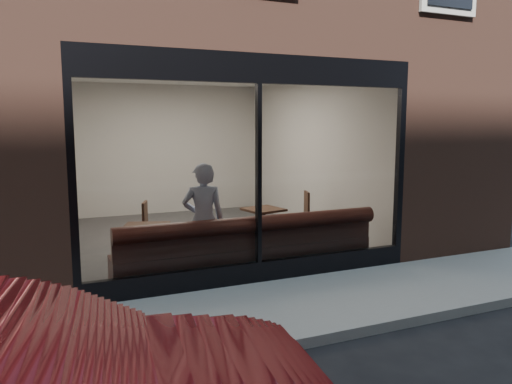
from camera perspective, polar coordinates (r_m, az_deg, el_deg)
name	(u,v)px	position (r m, az deg, el deg)	size (l,w,h in m)	color
ground	(336,338)	(5.59, 9.14, -16.16)	(120.00, 120.00, 0.00)	black
sidewalk_near	(292,306)	(6.39, 4.18, -12.87)	(40.00, 2.00, 0.01)	gray
kerb_near	(339,335)	(5.53, 9.44, -15.78)	(40.00, 0.10, 0.12)	gray
host_building_pier_right	(296,147)	(13.93, 4.54, 5.18)	(2.50, 12.00, 3.20)	brown
host_building_backfill	(139,145)	(15.54, -13.21, 5.28)	(5.00, 6.00, 3.20)	brown
cafe_floor	(198,237)	(9.95, -6.62, -5.19)	(6.00, 6.00, 0.00)	#2D2D30
cafe_ceiling	(195,73)	(9.73, -6.93, 13.31)	(6.00, 6.00, 0.00)	white
cafe_wall_back	(162,150)	(12.60, -10.72, 4.77)	(5.00, 5.00, 0.00)	beige
cafe_wall_left	(59,162)	(9.31, -21.63, 3.25)	(6.00, 6.00, 0.00)	beige
cafe_wall_right	(310,154)	(10.70, 6.14, 4.31)	(6.00, 6.00, 0.00)	beige
storefront_kick	(258,272)	(7.24, 0.28, -9.12)	(5.00, 0.10, 0.30)	black
storefront_header	(259,68)	(6.95, 0.30, 13.94)	(5.00, 0.10, 0.40)	black
storefront_mullion	(259,175)	(6.95, 0.29, 1.97)	(0.06, 0.10, 2.50)	black
storefront_glass	(259,175)	(6.93, 0.39, 1.95)	(4.80, 4.80, 0.00)	white
banquette	(248,260)	(7.57, -0.95, -7.76)	(4.00, 0.55, 0.45)	#341413
person	(203,220)	(7.37, -6.03, -3.25)	(0.62, 0.41, 1.70)	#9EACCE
cafe_table_left	(146,227)	(7.57, -12.50, -3.94)	(0.65, 0.65, 0.04)	black
cafe_table_right	(263,210)	(8.86, 0.86, -2.02)	(0.61, 0.61, 0.04)	black
cafe_chair_left	(134,243)	(8.77, -13.72, -5.69)	(0.38, 0.38, 0.04)	black
cafe_chair_right	(297,228)	(9.75, 4.69, -4.11)	(0.37, 0.37, 0.03)	black
wall_poster	(64,174)	(8.25, -21.05, 1.92)	(0.02, 0.64, 0.86)	white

